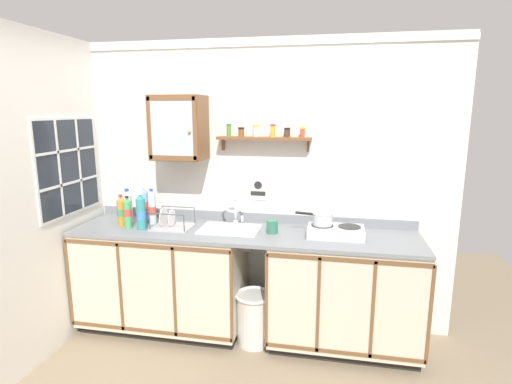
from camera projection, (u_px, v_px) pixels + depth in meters
floor at (233, 360)px, 3.17m from camera, size 5.92×5.92×0.00m
back_wall at (251, 185)px, 3.60m from camera, size 3.52×0.07×2.53m
side_wall_left at (26, 203)px, 2.95m from camera, size 0.05×3.49×2.53m
lower_cabinet_run at (163, 278)px, 3.58m from camera, size 1.44×0.64×0.91m
lower_cabinet_run_right at (344, 294)px, 3.28m from camera, size 1.21×0.64×0.91m
countertop at (243, 233)px, 3.35m from camera, size 2.88×0.66×0.03m
backsplash at (250, 217)px, 3.63m from camera, size 2.88×0.02×0.08m
sink at (231, 230)px, 3.41m from camera, size 0.50×0.41×0.44m
hot_plate_stove at (336, 232)px, 3.19m from camera, size 0.44×0.27×0.09m
saucepan at (322, 218)px, 3.21m from camera, size 0.30×0.16×0.10m
bottle_water_clear_0 at (152, 208)px, 3.54m from camera, size 0.07×0.07×0.31m
bottle_water_blue_1 at (144, 205)px, 3.59m from camera, size 0.09×0.09×0.33m
bottle_opaque_white_2 at (128, 207)px, 3.59m from camera, size 0.08×0.08×0.31m
bottle_juice_amber_3 at (121, 211)px, 3.49m from camera, size 0.07×0.07×0.27m
bottle_soda_green_4 at (128, 213)px, 3.42m from camera, size 0.07×0.07×0.28m
bottle_detergent_teal_5 at (141, 213)px, 3.37m from camera, size 0.08×0.08×0.32m
dish_rack at (171, 224)px, 3.44m from camera, size 0.33×0.28×0.17m
mug at (272, 226)px, 3.29m from camera, size 0.11×0.12×0.11m
wall_cabinet at (179, 128)px, 3.43m from camera, size 0.44×0.34×0.54m
spice_shelf at (264, 137)px, 3.40m from camera, size 0.81×0.14×0.23m
warning_sign at (258, 188)px, 3.57m from camera, size 0.16×0.01×0.21m
window at (68, 167)px, 3.35m from camera, size 0.03×0.79×0.82m
trash_bin at (254, 317)px, 3.36m from camera, size 0.32×0.32×0.45m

